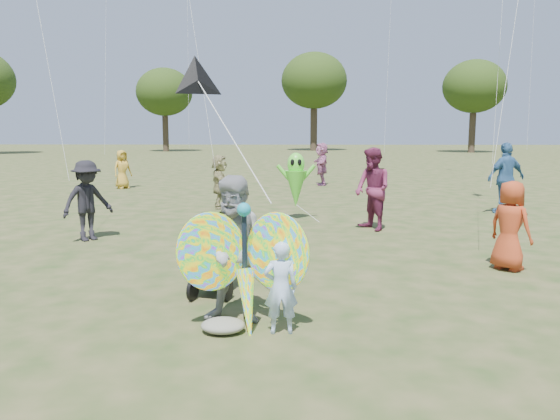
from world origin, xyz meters
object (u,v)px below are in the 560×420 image
Objects in this scene: crowd_e at (373,189)px; crowd_j at (322,164)px; jogging_stroller at (214,251)px; crowd_b at (87,201)px; adult_man at (238,250)px; crowd_d at (220,182)px; child_girl at (281,288)px; alien_kite at (296,182)px; butterfly_kite at (245,268)px; crowd_a at (510,226)px; crowd_g at (122,169)px; crowd_c at (506,178)px.

crowd_j is (-0.69, 10.36, -0.07)m from crowd_e.
crowd_e is 1.72× the size of jogging_stroller.
crowd_b is 4.85m from jogging_stroller.
crowd_d is (-1.57, 9.64, -0.10)m from adult_man.
alien_kite is (0.17, 8.03, 0.43)m from child_girl.
child_girl is at bearing -42.29° from jogging_stroller.
child_girl is at bearing -43.98° from crowd_e.
crowd_b is 5.21m from alien_kite.
crowd_j is at bearing -36.10° from crowd_d.
butterfly_kite is (0.59, -1.46, 0.13)m from jogging_stroller.
child_girl is 6.85m from crowd_e.
crowd_e reaches higher than child_girl.
crowd_a is at bearing 37.19° from adult_man.
adult_man reaches higher than child_girl.
crowd_g is 10.08m from alien_kite.
crowd_e is (1.93, 6.56, 0.42)m from child_girl.
crowd_d is 0.89× the size of crowd_j.
crowd_a is (3.72, 2.99, 0.21)m from child_girl.
butterfly_kite is at bearing -61.13° from adult_man.
adult_man is 1.06× the size of crowd_b.
crowd_g reaches higher than crowd_a.
child_girl is 0.56× the size of crowd_e.
adult_man is 1.12× the size of crowd_d.
crowd_e is at bearing 14.28° from crowd_c.
jogging_stroller is 6.58m from alien_kite.
child_girl is 11.03m from crowd_c.
alien_kite is at bearing -157.28° from crowd_e.
butterfly_kite is at bearing -101.29° from crowd_b.
alien_kite is (2.25, -1.97, 0.17)m from crowd_d.
crowd_e reaches higher than crowd_a.
child_girl is at bearing -178.61° from crowd_d.
adult_man reaches higher than jogging_stroller.
crowd_b reaches higher than jogging_stroller.
crowd_g is 0.88× the size of butterfly_kite.
butterfly_kite is at bearing -8.44° from crowd_j.
crowd_e is (2.46, 6.20, 0.07)m from adult_man.
crowd_e is (-4.05, -2.70, -0.03)m from crowd_c.
crowd_a is (4.24, 2.63, -0.15)m from adult_man.
alien_kite reaches higher than crowd_g.
crowd_a is 0.98× the size of crowd_g.
crowd_e is 1.10× the size of alien_kite.
crowd_j is at bearing 84.40° from butterfly_kite.
crowd_b is 0.95× the size of crowd_j.
crowd_b is 6.35m from butterfly_kite.
alien_kite is at bearing -14.94° from crowd_b.
crowd_j is at bearing 17.14° from crowd_b.
crowd_e is at bearing 1.00° from crowd_j.
crowd_e is at bearing -10.75° from crowd_a.
adult_man reaches higher than crowd_b.
crowd_c reaches higher than alien_kite.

